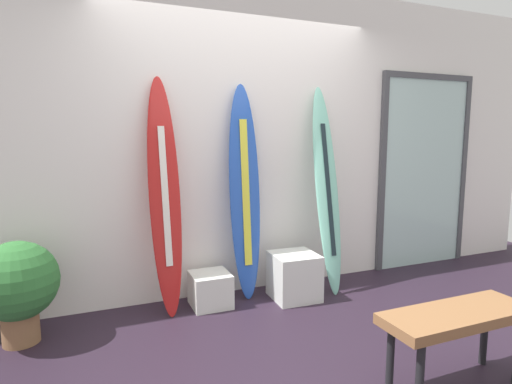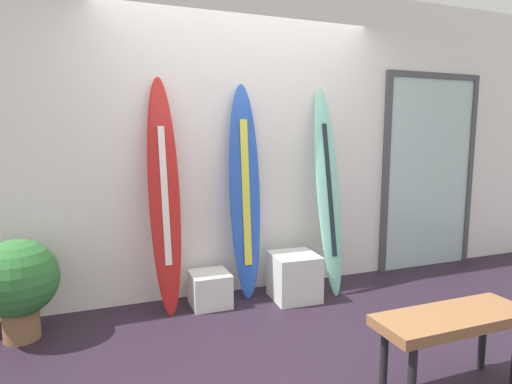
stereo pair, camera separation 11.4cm
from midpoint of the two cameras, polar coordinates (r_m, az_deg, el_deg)
ground at (r=3.07m, az=5.52°, el=-20.85°), size 8.00×8.00×0.04m
wall_back at (r=3.89m, az=-3.27°, el=7.05°), size 7.20×0.20×2.80m
surfboard_crimson at (r=3.45m, az=-13.31°, el=-0.53°), size 0.26×0.38×1.93m
surfboard_cobalt at (r=3.67m, az=-2.44°, el=-0.30°), size 0.28×0.26×1.90m
surfboard_seafoam at (r=3.90m, az=8.82°, el=0.37°), size 0.24×0.47×1.90m
display_block_left at (r=3.80m, az=4.36°, el=-11.39°), size 0.41×0.41×0.41m
display_block_center at (r=3.68m, az=-7.17°, el=-13.09°), size 0.33×0.33×0.29m
glass_door at (r=4.94m, az=21.39°, el=3.02°), size 1.21×0.06×2.10m
potted_plant at (r=3.41m, az=-30.69°, el=-10.78°), size 0.55×0.55×0.73m
bench at (r=2.71m, az=24.73°, el=-15.78°), size 0.93×0.32×0.46m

